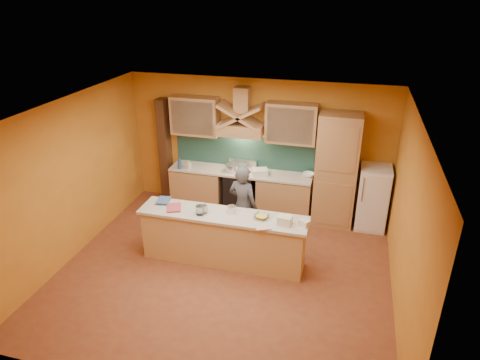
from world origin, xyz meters
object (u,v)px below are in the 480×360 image
(person, at_px, (243,206))
(kitchen_scale, at_px, (231,210))
(mixing_bowl, at_px, (261,216))
(fridge, at_px, (373,198))
(stove, at_px, (240,191))

(person, relative_size, kitchen_scale, 12.32)
(mixing_bowl, bearing_deg, kitchen_scale, 174.91)
(mixing_bowl, bearing_deg, fridge, 45.26)
(person, bearing_deg, mixing_bowl, 144.22)
(fridge, xyz_separation_m, person, (-2.32, -1.25, 0.14))
(fridge, xyz_separation_m, kitchen_scale, (-2.37, -1.81, 0.35))
(fridge, relative_size, mixing_bowl, 5.27)
(person, height_order, mixing_bowl, person)
(stove, relative_size, kitchen_scale, 7.03)
(person, bearing_deg, kitchen_scale, 100.59)
(mixing_bowl, bearing_deg, stove, 114.90)
(person, relative_size, mixing_bowl, 6.40)
(fridge, bearing_deg, person, -151.73)
(stove, bearing_deg, mixing_bowl, -65.10)
(person, distance_m, mixing_bowl, 0.80)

